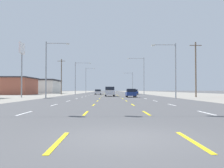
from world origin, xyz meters
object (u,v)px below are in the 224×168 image
object	(u,v)px
sedan_inner_left_midfar	(98,92)
streetlight_left_row_1	(77,75)
streetlight_right_row_0	(173,66)
pole_sign_left_row_1	(22,55)
sedan_far_right_mid	(134,92)
streetlight_right_row_1	(142,73)
suv_center_turn_near	(110,91)
streetlight_left_row_0	(48,65)
streetlight_right_row_2	(132,81)
hatchback_inner_right_nearest	(131,93)
streetlight_left_row_2	(87,79)

from	to	relation	value
sedan_inner_left_midfar	streetlight_left_row_1	distance (m)	8.09
sedan_inner_left_midfar	streetlight_right_row_0	xyz separation A→B (m)	(13.11, -31.29, 4.32)
sedan_inner_left_midfar	pole_sign_left_row_1	xyz separation A→B (m)	(-12.26, -26.53, 6.68)
sedan_far_right_mid	pole_sign_left_row_1	xyz separation A→B (m)	(-22.59, -25.31, 6.68)
streetlight_right_row_1	suv_center_turn_near	bearing A→B (deg)	-115.22
streetlight_left_row_0	streetlight_right_row_1	world-z (taller)	streetlight_right_row_1
streetlight_left_row_0	streetlight_left_row_1	size ratio (longest dim) A/B	0.93
suv_center_turn_near	pole_sign_left_row_1	world-z (taller)	pole_sign_left_row_1
streetlight_right_row_0	suv_center_turn_near	bearing A→B (deg)	128.82
suv_center_turn_near	streetlight_left_row_0	size ratio (longest dim) A/B	0.55
sedan_inner_left_midfar	streetlight_right_row_0	world-z (taller)	streetlight_right_row_0
pole_sign_left_row_1	streetlight_left_row_1	distance (m)	28.90
streetlight_left_row_0	streetlight_right_row_2	world-z (taller)	streetlight_right_row_2
hatchback_inner_right_nearest	streetlight_right_row_1	size ratio (longest dim) A/B	0.36
streetlight_left_row_2	streetlight_right_row_2	size ratio (longest dim) A/B	1.23
streetlight_right_row_2	pole_sign_left_row_1	bearing A→B (deg)	-112.52
streetlight_right_row_1	sedan_far_right_mid	bearing A→B (deg)	-132.94
streetlight_right_row_1	sedan_inner_left_midfar	bearing A→B (deg)	-172.67
hatchback_inner_right_nearest	streetlight_right_row_0	bearing A→B (deg)	-45.55
sedan_inner_left_midfar	streetlight_left_row_2	distance (m)	35.65
sedan_far_right_mid	sedan_inner_left_midfar	world-z (taller)	same
pole_sign_left_row_1	streetlight_right_row_1	bearing A→B (deg)	48.13
pole_sign_left_row_1	streetlight_left_row_0	world-z (taller)	pole_sign_left_row_1
pole_sign_left_row_1	streetlight_right_row_1	distance (m)	37.90
suv_center_turn_near	sedan_far_right_mid	world-z (taller)	suv_center_turn_near
pole_sign_left_row_1	streetlight_right_row_1	xyz separation A→B (m)	(25.29, 28.21, -1.07)
pole_sign_left_row_1	streetlight_right_row_0	world-z (taller)	pole_sign_left_row_1
streetlight_right_row_0	streetlight_right_row_1	bearing A→B (deg)	90.15
sedan_far_right_mid	streetlight_right_row_0	size ratio (longest dim) A/B	0.52
streetlight_left_row_1	streetlight_right_row_0	bearing A→B (deg)	-59.57
streetlight_right_row_1	streetlight_right_row_2	size ratio (longest dim) A/B	1.23
hatchback_inner_right_nearest	sedan_inner_left_midfar	size ratio (longest dim) A/B	0.87
sedan_far_right_mid	streetlight_right_row_2	distance (m)	36.24
streetlight_left_row_1	streetlight_right_row_2	size ratio (longest dim) A/B	1.07
hatchback_inner_right_nearest	streetlight_left_row_0	distance (m)	15.43
streetlight_right_row_0	sedan_inner_left_midfar	bearing A→B (deg)	112.73
hatchback_inner_right_nearest	pole_sign_left_row_1	bearing A→B (deg)	-175.80
sedan_inner_left_midfar	pole_sign_left_row_1	bearing A→B (deg)	-114.81
pole_sign_left_row_1	streetlight_left_row_2	size ratio (longest dim) A/B	0.88
streetlight_left_row_0	streetlight_left_row_2	distance (m)	65.93
sedan_inner_left_midfar	streetlight_right_row_0	distance (m)	34.20
streetlight_left_row_1	sedan_far_right_mid	bearing A→B (deg)	-9.91
hatchback_inner_right_nearest	streetlight_left_row_2	size ratio (longest dim) A/B	0.36
sedan_far_right_mid	streetlight_left_row_0	distance (m)	34.68
hatchback_inner_right_nearest	suv_center_turn_near	bearing A→B (deg)	121.99
streetlight_left_row_2	sedan_inner_left_midfar	bearing A→B (deg)	-79.52
pole_sign_left_row_1	sedan_far_right_mid	bearing A→B (deg)	48.25
suv_center_turn_near	streetlight_right_row_0	size ratio (longest dim) A/B	0.56
sedan_far_right_mid	pole_sign_left_row_1	bearing A→B (deg)	-131.75
streetlight_right_row_1	pole_sign_left_row_1	bearing A→B (deg)	-131.87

